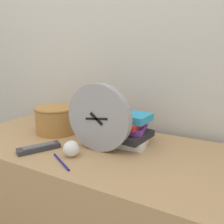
# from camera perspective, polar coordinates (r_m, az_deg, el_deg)

# --- Properties ---
(wall_back) EXTENTS (6.00, 0.04, 2.40)m
(wall_back) POSITION_cam_1_polar(r_m,az_deg,el_deg) (1.27, 2.41, 16.31)
(wall_back) COLOR beige
(wall_back) RESTS_ON ground_plane
(desk) EXTENTS (1.29, 0.59, 0.76)m
(desk) POSITION_cam_1_polar(r_m,az_deg,el_deg) (1.23, -6.08, -24.83)
(desk) COLOR tan
(desk) RESTS_ON ground_plane
(desk_clock) EXTENTS (0.29, 0.04, 0.29)m
(desk_clock) POSITION_cam_1_polar(r_m,az_deg,el_deg) (0.91, -3.52, -1.53)
(desk_clock) COLOR #99999E
(desk_clock) RESTS_ON desk
(book_stack) EXTENTS (0.26, 0.21, 0.14)m
(book_stack) POSITION_cam_1_polar(r_m,az_deg,el_deg) (1.01, 3.12, -4.39)
(book_stack) COLOR white
(book_stack) RESTS_ON desk
(basket) EXTENTS (0.22, 0.22, 0.14)m
(basket) POSITION_cam_1_polar(r_m,az_deg,el_deg) (1.19, -14.28, -1.66)
(basket) COLOR #B27A3D
(basket) RESTS_ON desk
(tv_remote) EXTENTS (0.13, 0.18, 0.02)m
(tv_remote) POSITION_cam_1_polar(r_m,az_deg,el_deg) (1.00, -18.52, -8.87)
(tv_remote) COLOR #333338
(tv_remote) RESTS_ON desk
(crumpled_paper_ball) EXTENTS (0.07, 0.07, 0.07)m
(crumpled_paper_ball) POSITION_cam_1_polar(r_m,az_deg,el_deg) (0.90, -10.61, -9.39)
(crumpled_paper_ball) COLOR white
(crumpled_paper_ball) RESTS_ON desk
(pen) EXTENTS (0.14, 0.08, 0.01)m
(pen) POSITION_cam_1_polar(r_m,az_deg,el_deg) (0.87, -13.15, -12.51)
(pen) COLOR navy
(pen) RESTS_ON desk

